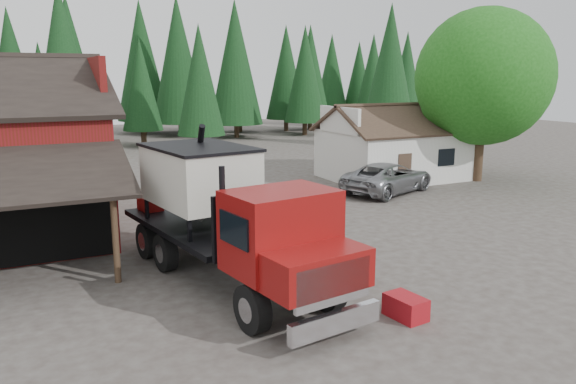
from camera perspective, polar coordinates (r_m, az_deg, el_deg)
name	(u,v)px	position (r m, az deg, el deg)	size (l,w,h in m)	color
ground	(309,275)	(18.25, 2.10, -8.46)	(120.00, 120.00, 0.00)	#3E3631
farmhouse	(394,151)	(35.44, 10.73, 4.07)	(8.60, 6.42, 4.65)	silver
deciduous_tree	(484,82)	(35.49, 19.27, 10.51)	(8.00, 8.00, 10.20)	#382619
conifer_backdrop	(106,141)	(57.98, -18.05, 4.99)	(76.00, 16.00, 16.00)	black
near_pine_b	(200,80)	(47.23, -8.95, 11.16)	(3.96, 3.96, 10.40)	#382619
near_pine_c	(390,68)	(50.94, 10.31, 12.28)	(4.84, 4.84, 12.40)	#382619
near_pine_d	(63,61)	(49.24, -21.90, 12.25)	(5.28, 5.28, 13.40)	#382619
feed_truck	(227,213)	(17.18, -6.24, -2.11)	(4.29, 10.76, 4.72)	black
silver_car	(388,178)	(31.08, 10.14, 1.45)	(2.74, 5.95, 1.65)	#95979C
equip_box	(406,307)	(15.47, 11.86, -11.37)	(0.70, 1.10, 0.60)	maroon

